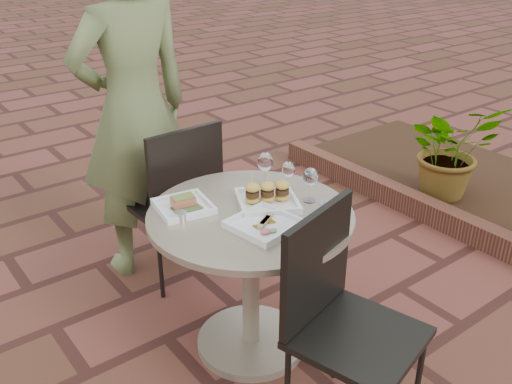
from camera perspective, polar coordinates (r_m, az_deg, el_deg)
ground at (r=2.86m, az=2.98°, el=-15.40°), size 60.00×60.00×0.00m
cafe_table at (r=2.59m, az=-0.53°, el=-6.87°), size 0.90×0.90×0.73m
chair_far at (r=3.09m, az=-7.88°, el=0.07°), size 0.45×0.45×0.93m
chair_near at (r=2.23m, az=8.25°, el=-11.33°), size 0.54×0.54×0.93m
diner at (r=3.14m, az=-12.08°, el=7.98°), size 0.70×0.47×1.89m
plate_salmon at (r=2.51m, az=-7.25°, el=-1.34°), size 0.26×0.26×0.06m
plate_sliders at (r=2.52m, az=1.14°, el=-0.46°), size 0.34×0.34×0.17m
plate_tuna at (r=2.35m, az=0.84°, el=-3.20°), size 0.29×0.29×0.03m
wine_glass_right at (r=2.53m, az=5.46°, el=1.43°), size 0.07×0.07×0.16m
wine_glass_mid at (r=2.65m, az=0.93°, el=2.96°), size 0.07×0.07×0.18m
wine_glass_far at (r=2.62m, az=3.25°, el=2.19°), size 0.06×0.06×0.15m
steel_ramekin at (r=2.42m, az=-7.53°, el=-2.41°), size 0.06×0.06×0.04m
cutlery_set at (r=2.51m, az=7.78°, el=-1.73°), size 0.12×0.21×0.00m
planter_curb at (r=4.00m, az=17.98°, el=-2.30°), size 0.12×3.00×0.15m
mulch_bed at (r=4.57m, az=23.08°, el=-0.19°), size 1.30×3.00×0.06m
potted_plant_a at (r=4.22m, az=18.87°, el=4.03°), size 0.77×0.72×0.69m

